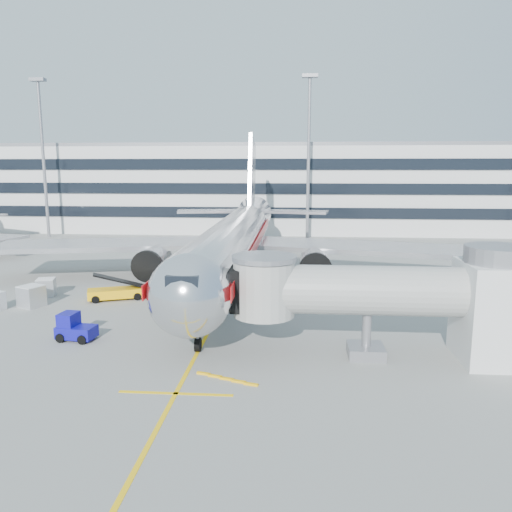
# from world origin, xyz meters

# --- Properties ---
(ground) EXTENTS (180.00, 180.00, 0.00)m
(ground) POSITION_xyz_m (0.00, 0.00, 0.00)
(ground) COLOR gray
(ground) RESTS_ON ground
(lead_in_line) EXTENTS (0.25, 70.00, 0.01)m
(lead_in_line) POSITION_xyz_m (0.00, 10.00, 0.01)
(lead_in_line) COLOR yellow
(lead_in_line) RESTS_ON ground
(stop_bar) EXTENTS (6.00, 0.25, 0.01)m
(stop_bar) POSITION_xyz_m (0.00, -14.00, 0.01)
(stop_bar) COLOR yellow
(stop_bar) RESTS_ON ground
(main_jet) EXTENTS (50.95, 48.70, 16.06)m
(main_jet) POSITION_xyz_m (0.00, 11.72, 4.23)
(main_jet) COLOR silver
(main_jet) RESTS_ON ground
(jet_bridge) EXTENTS (17.80, 4.50, 7.00)m
(jet_bridge) POSITION_xyz_m (12.18, -8.00, 3.87)
(jet_bridge) COLOR silver
(jet_bridge) RESTS_ON ground
(terminal) EXTENTS (150.00, 24.25, 15.60)m
(terminal) POSITION_xyz_m (0.00, 57.95, 7.80)
(terminal) COLOR silver
(terminal) RESTS_ON ground
(light_mast_west) EXTENTS (2.40, 1.20, 25.45)m
(light_mast_west) POSITION_xyz_m (-35.00, 42.00, 14.88)
(light_mast_west) COLOR gray
(light_mast_west) RESTS_ON ground
(light_mast_centre) EXTENTS (2.40, 1.20, 25.45)m
(light_mast_centre) POSITION_xyz_m (8.00, 42.00, 14.88)
(light_mast_centre) COLOR gray
(light_mast_centre) RESTS_ON ground
(belt_loader) EXTENTS (5.18, 3.37, 2.44)m
(belt_loader) POSITION_xyz_m (-9.62, 3.93, 0.69)
(belt_loader) COLOR #FFB60A
(belt_loader) RESTS_ON ground
(baggage_tug) EXTENTS (2.66, 1.88, 1.88)m
(baggage_tug) POSITION_xyz_m (-8.75, -6.50, 0.82)
(baggage_tug) COLOR #0F0D93
(baggage_tug) RESTS_ON ground
(cargo_container_right) EXTENTS (1.87, 1.87, 1.61)m
(cargo_container_right) POSITION_xyz_m (-16.38, 4.60, 0.81)
(cargo_container_right) COLOR silver
(cargo_container_right) RESTS_ON ground
(cargo_container_front) EXTENTS (2.21, 2.21, 1.80)m
(cargo_container_front) POSITION_xyz_m (-15.87, 1.10, 0.90)
(cargo_container_front) COLOR silver
(cargo_container_front) RESTS_ON ground
(ramp_worker) EXTENTS (0.87, 0.88, 2.04)m
(ramp_worker) POSITION_xyz_m (-4.89, 1.11, 1.02)
(ramp_worker) COLOR #B6E418
(ramp_worker) RESTS_ON ground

